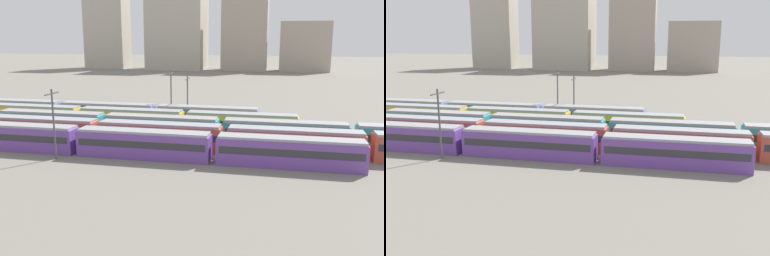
# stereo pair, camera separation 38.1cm
# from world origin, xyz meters

# --- Properties ---
(ground_plane) EXTENTS (600.00, 600.00, 0.00)m
(ground_plane) POSITION_xyz_m (0.00, 10.40, 0.00)
(ground_plane) COLOR slate
(train_track_0) EXTENTS (55.80, 3.06, 3.75)m
(train_track_0) POSITION_xyz_m (21.07, 0.00, 1.90)
(train_track_0) COLOR #6B429E
(train_track_0) RESTS_ON ground_plane
(train_track_1) EXTENTS (93.60, 3.06, 3.75)m
(train_track_1) POSITION_xyz_m (40.62, 5.20, 1.90)
(train_track_1) COLOR #BC4C38
(train_track_1) RESTS_ON ground_plane
(train_track_2) EXTENTS (74.70, 3.06, 3.75)m
(train_track_2) POSITION_xyz_m (29.88, 10.40, 1.90)
(train_track_2) COLOR teal
(train_track_2) RESTS_ON ground_plane
(train_track_3) EXTENTS (55.80, 3.06, 3.75)m
(train_track_3) POSITION_xyz_m (13.57, 15.60, 1.90)
(train_track_3) COLOR yellow
(train_track_3) RESTS_ON ground_plane
(train_track_4) EXTENTS (55.80, 3.06, 3.75)m
(train_track_4) POSITION_xyz_m (6.99, 20.80, 1.90)
(train_track_4) COLOR #4C70BC
(train_track_4) RESTS_ON ground_plane
(catenary_pole_1) EXTENTS (0.24, 3.20, 8.80)m
(catenary_pole_1) POSITION_xyz_m (21.54, 23.85, 4.93)
(catenary_pole_1) COLOR #4C4C51
(catenary_pole_1) RESTS_ON ground_plane
(catenary_pole_2) EXTENTS (0.24, 3.20, 9.28)m
(catenary_pole_2) POSITION_xyz_m (9.93, -3.04, 5.18)
(catenary_pole_2) COLOR #4C4C51
(catenary_pole_2) RESTS_ON ground_plane
(catenary_pole_3) EXTENTS (0.24, 3.20, 9.78)m
(catenary_pole_3) POSITION_xyz_m (18.36, 24.04, 5.44)
(catenary_pole_3) COLOR #4C4C51
(catenary_pole_3) RESTS_ON ground_plane
(distant_building_0) EXTENTS (20.43, 12.81, 36.70)m
(distant_building_0) POSITION_xyz_m (-49.79, 152.43, 18.35)
(distant_building_0) COLOR #B2A899
(distant_building_0) RESTS_ON ground_plane
(distant_building_1) EXTENTS (27.15, 21.19, 35.96)m
(distant_building_1) POSITION_xyz_m (-13.25, 152.43, 17.98)
(distant_building_1) COLOR #B2A899
(distant_building_1) RESTS_ON ground_plane
(distant_building_2) EXTENTS (20.88, 16.38, 33.65)m
(distant_building_2) POSITION_xyz_m (19.88, 152.43, 16.83)
(distant_building_2) COLOR #A89989
(distant_building_2) RESTS_ON ground_plane
(distant_building_3) EXTENTS (22.53, 13.92, 22.64)m
(distant_building_3) POSITION_xyz_m (47.46, 152.43, 11.32)
(distant_building_3) COLOR #A89989
(distant_building_3) RESTS_ON ground_plane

